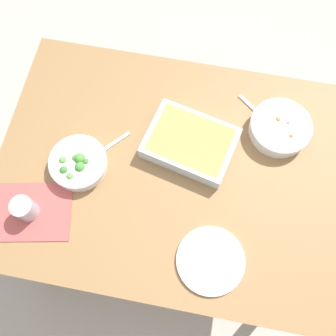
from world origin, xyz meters
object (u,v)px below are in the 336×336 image
Objects in this scene: drink_cup at (25,209)px; side_plate at (211,260)px; spoon_by_broccoli at (103,150)px; stew_bowl at (280,128)px; spoon_by_stew at (261,115)px; baking_dish at (190,143)px; broccoli_bowl at (78,163)px.

drink_cup is 0.62m from side_plate.
side_plate reaches higher than spoon_by_broccoli.
stew_bowl reaches higher than spoon_by_stew.
spoon_by_stew is (-0.11, -0.55, -0.00)m from side_plate.
stew_bowl is at bearing -150.27° from drink_cup.
baking_dish is at bearing 21.09° from stew_bowl.
baking_dish reaches higher than spoon_by_stew.
broccoli_bowl is 0.10m from spoon_by_broccoli.
side_plate is at bearing 70.99° from stew_bowl.
broccoli_bowl reaches higher than spoon_by_stew.
spoon_by_broccoli is (0.53, 0.24, 0.00)m from spoon_by_stew.
spoon_by_broccoli is (-0.07, -0.07, -0.03)m from broccoli_bowl.
baking_dish reaches higher than spoon_by_broccoli.
stew_bowl is at bearing -158.51° from broccoli_bowl.
spoon_by_stew is (-0.72, -0.50, -0.03)m from drink_cup.
spoon_by_stew is at bearing -100.86° from side_plate.
stew_bowl is 0.91m from drink_cup.
baking_dish is 0.29m from spoon_by_stew.
baking_dish is at bearing -166.28° from spoon_by_broccoli.
drink_cup is at bearing 34.78° from spoon_by_stew.
broccoli_bowl is 1.40× the size of spoon_by_broccoli.
broccoli_bowl reaches higher than spoon_by_broccoli.
spoon_by_stew is at bearing -152.39° from broccoli_bowl.
stew_bowl is at bearing -109.01° from side_plate.
baking_dish is (-0.36, -0.15, 0.00)m from broccoli_bowl.
broccoli_bowl is 0.58× the size of baking_dish.
stew_bowl is at bearing 141.88° from spoon_by_stew.
spoon_by_stew is at bearing -155.72° from spoon_by_broccoli.
spoon_by_stew is 1.05× the size of spoon_by_broccoli.
stew_bowl is 1.00× the size of side_plate.
spoon_by_stew is (0.07, -0.05, -0.03)m from stew_bowl.
stew_bowl is 2.58× the size of drink_cup.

